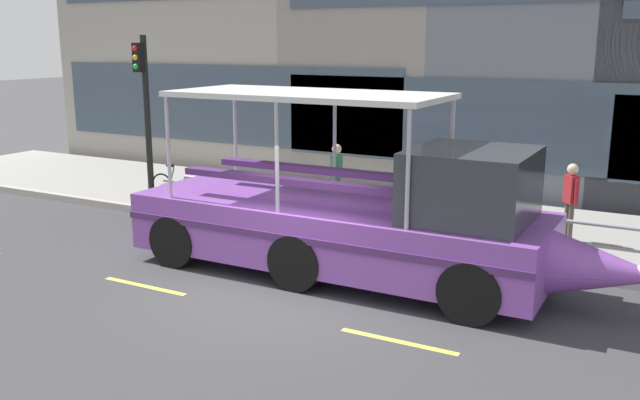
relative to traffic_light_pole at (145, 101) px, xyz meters
The scene contains 11 objects.
ground_plane 8.12m from the traffic_light_pole, 30.93° to the right, with size 120.00×120.00×0.00m, color #3D3D3F.
sidewalk 7.26m from the traffic_light_pole, 14.22° to the left, with size 32.00×4.80×0.18m, color #99968E.
curb_edge 7.12m from the traffic_light_pole, ahead, with size 32.00×0.18×0.18m, color #B2ADA3.
lane_centreline 8.57m from the traffic_light_pole, 36.10° to the right, with size 25.80×0.12×0.01m.
curb_guardrail 7.13m from the traffic_light_pole, ahead, with size 10.54×0.09×0.84m.
traffic_light_pole is the anchor object (origin of this frame).
leaned_bicycle 2.35m from the traffic_light_pole, ahead, with size 1.74×0.46×0.96m.
duck_tour_boat 7.98m from the traffic_light_pole, 19.15° to the right, with size 9.57×2.51×3.32m.
pedestrian_near_bow 10.49m from the traffic_light_pole, ahead, with size 0.33×0.38×1.62m.
pedestrian_mid_left 7.57m from the traffic_light_pole, ahead, with size 0.30×0.38×1.54m.
pedestrian_mid_right 5.32m from the traffic_light_pole, 11.16° to the left, with size 0.23×0.48×1.65m.
Camera 1 is at (5.81, -9.49, 4.23)m, focal length 38.81 mm.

